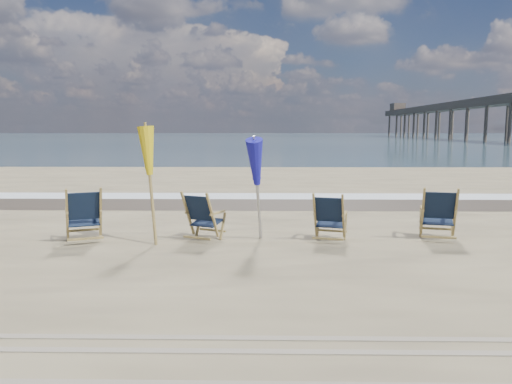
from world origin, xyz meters
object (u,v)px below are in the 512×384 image
beach_chair_2 (343,218)px  beach_chair_0 (101,214)px  fishing_pier (503,112)px  beach_chair_1 (212,218)px  beach_chair_3 (456,215)px  umbrella_blue (258,162)px  umbrella_yellow (150,157)px

beach_chair_2 → beach_chair_0: bearing=15.2°
fishing_pier → beach_chair_1: bearing=-118.3°
beach_chair_2 → fishing_pier: bearing=-100.8°
beach_chair_2 → beach_chair_3: beach_chair_3 is taller
umbrella_blue → umbrella_yellow: bearing=-173.7°
beach_chair_0 → beach_chair_1: 2.05m
beach_chair_2 → beach_chair_3: 2.05m
beach_chair_1 → beach_chair_2: beach_chair_1 is taller
umbrella_yellow → fishing_pier: bearing=61.1°
beach_chair_0 → beach_chair_1: size_ratio=1.09×
beach_chair_1 → umbrella_yellow: bearing=30.2°
umbrella_yellow → umbrella_blue: size_ratio=1.05×
beach_chair_0 → beach_chair_3: 6.44m
umbrella_blue → beach_chair_3: bearing=0.9°
beach_chair_2 → umbrella_blue: umbrella_blue is taller
beach_chair_3 → umbrella_blue: 3.71m
beach_chair_3 → fishing_pier: fishing_pier is taller
beach_chair_1 → beach_chair_0: bearing=22.0°
beach_chair_2 → umbrella_blue: size_ratio=0.46×
beach_chair_3 → fishing_pier: bearing=-101.9°
beach_chair_1 → umbrella_blue: umbrella_blue is taller
beach_chair_2 → fishing_pier: size_ratio=0.01×
umbrella_yellow → fishing_pier: fishing_pier is taller
beach_chair_1 → beach_chair_3: bearing=-153.8°
beach_chair_2 → umbrella_yellow: umbrella_yellow is taller
beach_chair_0 → beach_chair_2: size_ratio=1.12×
umbrella_yellow → fishing_pier: 82.51m
fishing_pier → beach_chair_2: bearing=-116.8°
beach_chair_2 → fishing_pier: 80.85m
beach_chair_3 → fishing_pier: 79.83m
umbrella_yellow → beach_chair_0: bearing=169.0°
beach_chair_0 → beach_chair_2: beach_chair_0 is taller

